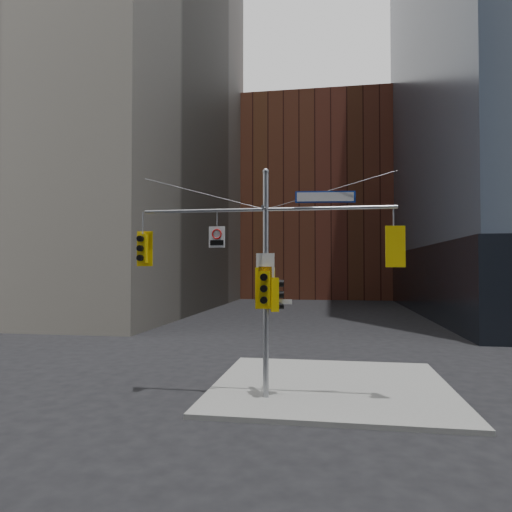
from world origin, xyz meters
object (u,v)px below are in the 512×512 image
(signal_assembly, at_px, (266,260))
(traffic_light_west_arm, at_px, (143,249))
(traffic_light_east_arm, at_px, (394,247))
(street_sign_blade, at_px, (325,197))
(traffic_light_pole_side, at_px, (276,295))
(regulatory_sign_arm, at_px, (217,236))
(traffic_light_pole_front, at_px, (265,288))

(signal_assembly, height_order, traffic_light_west_arm, signal_assembly)
(traffic_light_east_arm, distance_m, street_sign_blade, 2.55)
(traffic_light_pole_side, bearing_deg, street_sign_blade, -102.03)
(regulatory_sign_arm, bearing_deg, traffic_light_west_arm, -173.33)
(traffic_light_east_arm, bearing_deg, signal_assembly, -9.03)
(signal_assembly, relative_size, traffic_light_east_arm, 6.50)
(traffic_light_pole_side, bearing_deg, traffic_light_east_arm, -101.79)
(traffic_light_pole_front, distance_m, regulatory_sign_arm, 2.28)
(traffic_light_west_arm, distance_m, traffic_light_pole_front, 4.28)
(signal_assembly, height_order, street_sign_blade, signal_assembly)
(traffic_light_pole_front, bearing_deg, traffic_light_west_arm, 173.53)
(traffic_light_west_arm, bearing_deg, traffic_light_east_arm, 2.72)
(signal_assembly, relative_size, traffic_light_west_arm, 6.89)
(street_sign_blade, bearing_deg, signal_assembly, 173.80)
(traffic_light_pole_side, bearing_deg, traffic_light_west_arm, 78.49)
(signal_assembly, distance_m, street_sign_blade, 2.68)
(signal_assembly, bearing_deg, street_sign_blade, 0.10)
(traffic_light_west_arm, xyz_separation_m, street_sign_blade, (5.93, -0.01, 1.55))
(traffic_light_west_arm, bearing_deg, signal_assembly, 2.63)
(regulatory_sign_arm, bearing_deg, signal_assembly, 8.16)
(traffic_light_pole_side, bearing_deg, regulatory_sign_arm, 79.54)
(traffic_light_west_arm, distance_m, traffic_light_pole_side, 4.64)
(signal_assembly, xyz_separation_m, traffic_light_west_arm, (-4.08, 0.01, 0.38))
(traffic_light_east_arm, bearing_deg, regulatory_sign_arm, -8.82)
(signal_assembly, bearing_deg, regulatory_sign_arm, -179.26)
(traffic_light_pole_side, xyz_separation_m, traffic_light_pole_front, (-0.32, -0.28, 0.20))
(traffic_light_east_arm, relative_size, traffic_light_pole_front, 0.95)
(signal_assembly, distance_m, traffic_light_pole_side, 1.13)
(traffic_light_pole_front, xyz_separation_m, regulatory_sign_arm, (-1.57, 0.25, 1.63))
(regulatory_sign_arm, bearing_deg, street_sign_blade, 7.81)
(street_sign_blade, height_order, regulatory_sign_arm, street_sign_blade)
(regulatory_sign_arm, bearing_deg, traffic_light_east_arm, 7.64)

